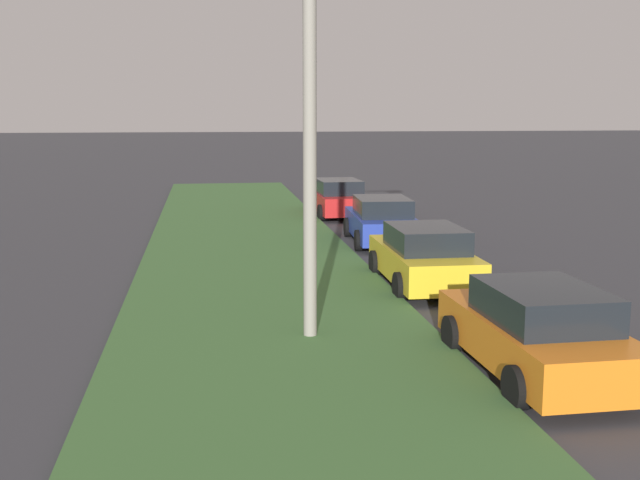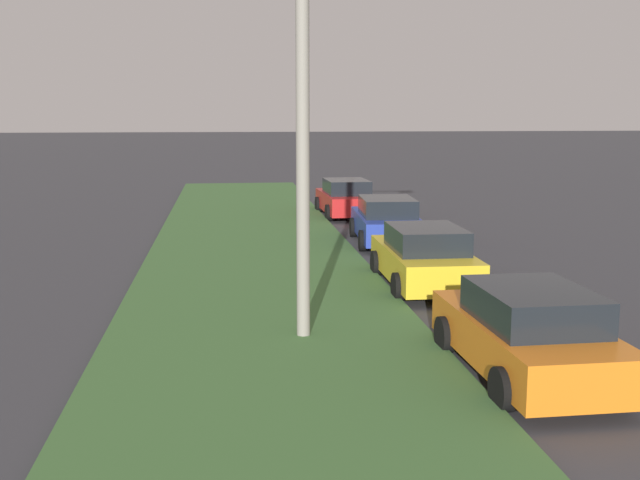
% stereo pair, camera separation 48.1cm
% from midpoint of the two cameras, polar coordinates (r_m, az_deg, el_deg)
% --- Properties ---
extents(grass_median, '(60.00, 6.00, 0.12)m').
position_cam_midpoint_polar(grass_median, '(14.41, -2.81, -7.03)').
color(grass_median, '#3D6633').
rests_on(grass_median, ground).
extents(parked_car_orange, '(4.34, 2.09, 1.47)m').
position_cam_midpoint_polar(parked_car_orange, '(12.71, 16.10, -6.60)').
color(parked_car_orange, orange).
rests_on(parked_car_orange, ground).
extents(parked_car_yellow, '(4.32, 2.06, 1.47)m').
position_cam_midpoint_polar(parked_car_yellow, '(18.58, 8.42, -1.28)').
color(parked_car_yellow, gold).
rests_on(parked_car_yellow, ground).
extents(parked_car_blue, '(4.40, 2.21, 1.47)m').
position_cam_midpoint_polar(parked_car_blue, '(24.51, 5.48, 1.39)').
color(parked_car_blue, '#23389E').
rests_on(parked_car_blue, ground).
extents(parked_car_red, '(4.35, 2.11, 1.47)m').
position_cam_midpoint_polar(parked_car_red, '(30.80, 2.36, 3.08)').
color(parked_car_red, red).
rests_on(parked_car_red, ground).
extents(streetlight, '(0.39, 2.87, 7.50)m').
position_cam_midpoint_polar(streetlight, '(13.71, 1.23, 10.46)').
color(streetlight, gray).
rests_on(streetlight, ground).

